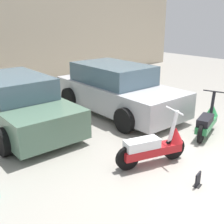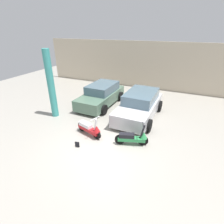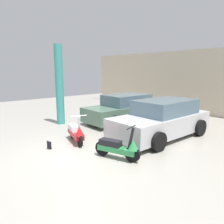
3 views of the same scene
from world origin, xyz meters
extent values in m
plane|color=#9E998E|center=(0.00, 0.00, 0.00)|extent=(28.00, 28.00, 0.00)
cube|color=beige|center=(0.00, 8.97, 1.93)|extent=(19.60, 0.12, 3.85)
cylinder|color=black|center=(-0.47, 0.33, 0.25)|extent=(0.49, 0.23, 0.49)
cylinder|color=black|center=(-1.51, 0.66, 0.25)|extent=(0.49, 0.23, 0.49)
cube|color=#B2191E|center=(-0.99, 0.50, 0.31)|extent=(1.31, 0.67, 0.17)
cube|color=white|center=(-1.21, 0.57, 0.49)|extent=(0.77, 0.49, 0.19)
cylinder|color=white|center=(-0.53, 0.35, 0.74)|extent=(0.24, 0.15, 0.70)
cylinder|color=white|center=(-0.53, 0.35, 1.09)|extent=(0.20, 0.55, 0.03)
cone|color=#B2191E|center=(-0.45, 0.33, 0.55)|extent=(0.41, 0.41, 0.32)
cylinder|color=black|center=(1.67, 0.73, 0.23)|extent=(0.47, 0.22, 0.47)
cylinder|color=black|center=(0.69, 0.40, 0.23)|extent=(0.47, 0.22, 0.47)
cube|color=#2D8C4C|center=(1.18, 0.57, 0.29)|extent=(1.25, 0.65, 0.16)
cube|color=black|center=(0.97, 0.50, 0.47)|extent=(0.74, 0.47, 0.18)
cylinder|color=black|center=(1.62, 0.71, 0.71)|extent=(0.23, 0.14, 0.67)
cylinder|color=black|center=(1.62, 0.71, 1.04)|extent=(0.20, 0.53, 0.03)
cone|color=#2D8C4C|center=(1.69, 0.73, 0.53)|extent=(0.40, 0.40, 0.31)
cube|color=#51705B|center=(-2.15, 4.11, 0.52)|extent=(1.84, 4.18, 0.69)
cube|color=slate|center=(-2.15, 4.36, 1.13)|extent=(1.58, 2.36, 0.54)
cylinder|color=black|center=(-1.30, 2.81, 0.31)|extent=(0.23, 0.64, 0.63)
cylinder|color=black|center=(-3.08, 2.86, 0.31)|extent=(0.23, 0.64, 0.63)
cylinder|color=black|center=(-1.23, 5.37, 0.31)|extent=(0.23, 0.64, 0.63)
cylinder|color=black|center=(-3.01, 5.42, 0.31)|extent=(0.23, 0.64, 0.63)
cube|color=#B7B7BC|center=(0.73, 3.38, 0.55)|extent=(1.92, 4.41, 0.73)
cube|color=slate|center=(0.73, 3.64, 1.20)|extent=(1.66, 2.48, 0.57)
cylinder|color=black|center=(1.64, 2.00, 0.33)|extent=(0.24, 0.67, 0.66)
cylinder|color=black|center=(-0.25, 2.05, 0.33)|extent=(0.24, 0.67, 0.66)
cylinder|color=black|center=(1.70, 4.71, 0.33)|extent=(0.24, 0.67, 0.66)
cylinder|color=black|center=(-0.18, 4.75, 0.33)|extent=(0.24, 0.67, 0.66)
cube|color=black|center=(-0.97, -0.58, 0.01)|extent=(0.18, 0.15, 0.01)
cube|color=black|center=(-0.97, -0.58, 0.13)|extent=(0.20, 0.07, 0.26)
cylinder|color=teal|center=(-3.92, 1.50, 1.93)|extent=(0.39, 0.39, 3.85)
camera|label=1|loc=(-4.96, -2.81, 2.88)|focal=45.00mm
camera|label=2|loc=(3.00, -5.77, 4.83)|focal=28.00mm
camera|label=3|loc=(5.74, -3.70, 2.63)|focal=35.00mm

